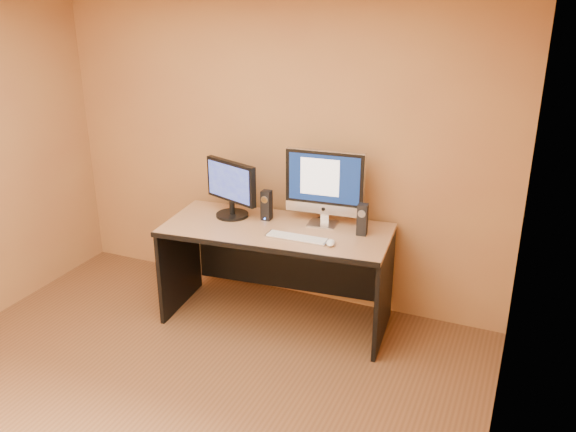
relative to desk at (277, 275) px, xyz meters
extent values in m
plane|color=brown|center=(-0.22, -1.49, -0.41)|extent=(4.00, 4.00, 0.00)
cube|color=silver|center=(0.23, -0.14, 0.42)|extent=(0.48, 0.14, 0.02)
ellipsoid|color=white|center=(0.50, -0.14, 0.43)|extent=(0.09, 0.13, 0.04)
cylinder|color=black|center=(0.27, 0.28, 0.42)|extent=(0.07, 0.24, 0.01)
cylinder|color=black|center=(0.23, 0.33, 0.42)|extent=(0.09, 0.19, 0.01)
camera|label=1|loc=(1.82, -4.03, 2.25)|focal=38.00mm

